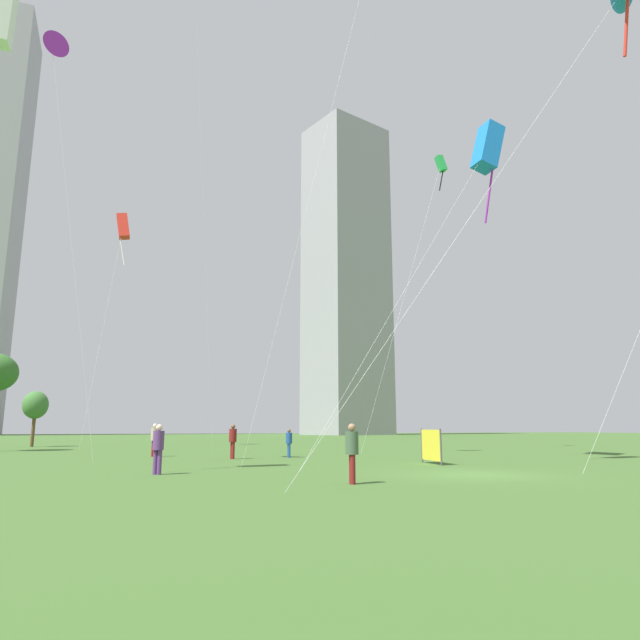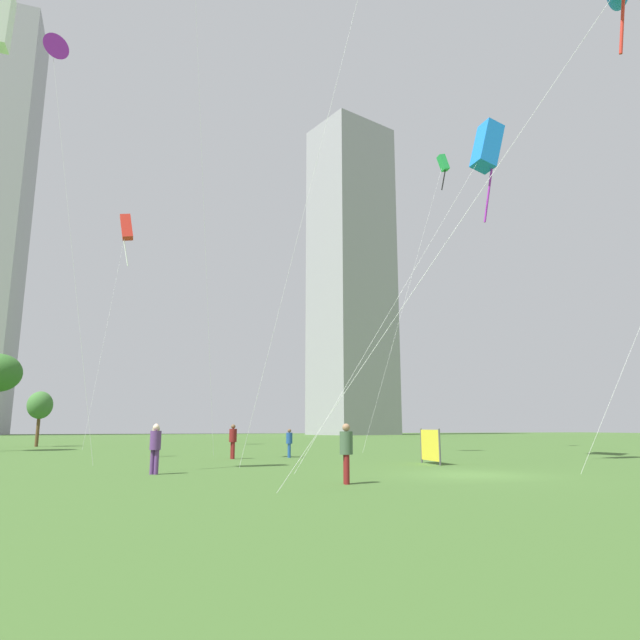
% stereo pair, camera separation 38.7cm
% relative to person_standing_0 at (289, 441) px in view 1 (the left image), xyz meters
% --- Properties ---
extents(ground, '(280.00, 280.00, 0.00)m').
position_rel_person_standing_0_xyz_m(ground, '(2.84, -12.98, -0.90)').
color(ground, '#3D6028').
extents(person_standing_0, '(0.35, 0.35, 1.56)m').
position_rel_person_standing_0_xyz_m(person_standing_0, '(0.00, 0.00, 0.00)').
color(person_standing_0, '#1E478C').
rests_on(person_standing_0, ground).
extents(person_standing_1, '(0.39, 0.39, 1.75)m').
position_rel_person_standing_0_xyz_m(person_standing_1, '(-2.51, -14.61, 0.11)').
color(person_standing_1, maroon).
rests_on(person_standing_1, ground).
extents(person_standing_2, '(0.39, 0.39, 1.75)m').
position_rel_person_standing_0_xyz_m(person_standing_2, '(-7.66, -9.16, 0.11)').
color(person_standing_2, '#593372').
rests_on(person_standing_2, ground).
extents(person_standing_3, '(0.40, 0.40, 1.80)m').
position_rel_person_standing_0_xyz_m(person_standing_3, '(-3.19, -0.23, 0.14)').
color(person_standing_3, maroon).
rests_on(person_standing_3, ground).
extents(person_standing_4, '(0.41, 0.41, 1.86)m').
position_rel_person_standing_0_xyz_m(person_standing_4, '(-6.93, 3.69, 0.17)').
color(person_standing_4, maroon).
rests_on(person_standing_4, ground).
extents(kite_flying_0, '(10.97, 1.78, 16.55)m').
position_rel_person_standing_0_xyz_m(kite_flying_0, '(7.32, -9.15, 14.32)').
color(kite_flying_0, silver).
rests_on(kite_flying_0, ground).
extents(kite_flying_1, '(2.63, 6.14, 21.05)m').
position_rel_person_standing_0_xyz_m(kite_flying_1, '(-9.52, 21.67, 18.85)').
color(kite_flying_1, silver).
rests_on(kite_flying_1, ground).
extents(kite_flying_4, '(2.08, 3.14, 17.55)m').
position_rel_person_standing_0_xyz_m(kite_flying_4, '(-14.09, -9.31, 15.48)').
color(kite_flying_4, silver).
rests_on(kite_flying_4, ground).
extents(kite_flying_6, '(9.32, 3.06, 24.02)m').
position_rel_person_standing_0_xyz_m(kite_flying_6, '(15.05, 6.83, 22.20)').
color(kite_flying_6, silver).
rests_on(kite_flying_6, ground).
extents(kite_flying_7, '(4.13, 1.45, 20.67)m').
position_rel_person_standing_0_xyz_m(kite_flying_7, '(-13.23, -2.81, 19.09)').
color(kite_flying_7, silver).
rests_on(kite_flying_7, ground).
extents(park_tree_0, '(2.12, 2.12, 4.77)m').
position_rel_person_standing_0_xyz_m(park_tree_0, '(-15.69, 24.55, 2.63)').
color(park_tree_0, brown).
rests_on(park_tree_0, ground).
extents(distant_highrise_0, '(20.55, 18.81, 75.97)m').
position_rel_person_standing_0_xyz_m(distant_highrise_0, '(41.74, 90.44, 37.08)').
color(distant_highrise_0, '#939399').
rests_on(distant_highrise_0, ground).
extents(event_banner, '(0.38, 2.21, 1.58)m').
position_rel_person_standing_0_xyz_m(event_banner, '(4.57, -7.36, -0.07)').
color(event_banner, '#4C4C4C').
rests_on(event_banner, ground).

